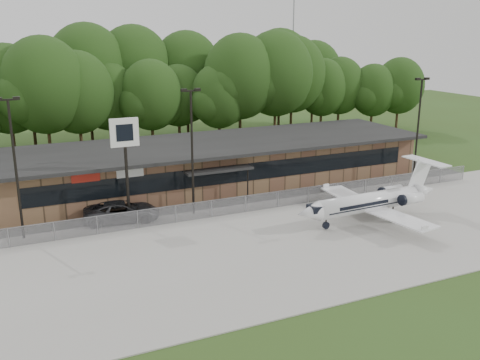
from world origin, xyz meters
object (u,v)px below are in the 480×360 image
business_jet (373,202)px  pole_sign (125,144)px  suv (122,212)px  terminal (216,162)px

business_jet → pole_sign: 19.64m
business_jet → pole_sign: size_ratio=1.61×
business_jet → suv: business_jet is taller
business_jet → suv: 19.69m
pole_sign → business_jet: bearing=-23.6°
pole_sign → suv: bearing=138.1°
terminal → pole_sign: size_ratio=4.98×
suv → pole_sign: pole_sign is taller
suv → pole_sign: (0.48, -0.43, 5.49)m
terminal → suv: terminal is taller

